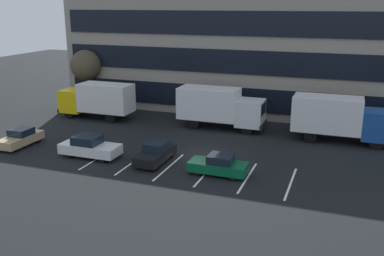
{
  "coord_description": "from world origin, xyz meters",
  "views": [
    {
      "loc": [
        9.9,
        -29.12,
        11.05
      ],
      "look_at": [
        -1.6,
        2.22,
        1.4
      ],
      "focal_mm": 40.65,
      "sensor_mm": 36.0,
      "label": 1
    }
  ],
  "objects_px": {
    "sedan_forest": "(218,165)",
    "box_truck_yellow": "(98,99)",
    "bare_tree": "(86,66)",
    "sedan_white": "(90,147)",
    "sedan_black": "(156,153)",
    "sedan_tan": "(21,138)",
    "box_truck_white": "(219,106)",
    "box_truck_blue": "(340,117)"
  },
  "relations": [
    {
      "from": "box_truck_blue",
      "to": "bare_tree",
      "type": "xyz_separation_m",
      "value": [
        -26.42,
        3.75,
        2.45
      ]
    },
    {
      "from": "sedan_forest",
      "to": "box_truck_yellow",
      "type": "bearing_deg",
      "value": 147.05
    },
    {
      "from": "box_truck_yellow",
      "to": "bare_tree",
      "type": "xyz_separation_m",
      "value": [
        -3.8,
        4.03,
        2.56
      ]
    },
    {
      "from": "box_truck_white",
      "to": "sedan_black",
      "type": "relative_size",
      "value": 1.94
    },
    {
      "from": "box_truck_white",
      "to": "box_truck_blue",
      "type": "bearing_deg",
      "value": -2.6
    },
    {
      "from": "box_truck_white",
      "to": "sedan_forest",
      "type": "bearing_deg",
      "value": -73.49
    },
    {
      "from": "box_truck_blue",
      "to": "sedan_white",
      "type": "bearing_deg",
      "value": -149.29
    },
    {
      "from": "box_truck_white",
      "to": "bare_tree",
      "type": "distance_m",
      "value": 16.57
    },
    {
      "from": "bare_tree",
      "to": "sedan_forest",
      "type": "bearing_deg",
      "value": -36.12
    },
    {
      "from": "sedan_white",
      "to": "sedan_black",
      "type": "relative_size",
      "value": 1.1
    },
    {
      "from": "box_truck_yellow",
      "to": "box_truck_white",
      "type": "xyz_separation_m",
      "value": [
        12.25,
        0.75,
        0.09
      ]
    },
    {
      "from": "box_truck_white",
      "to": "sedan_black",
      "type": "xyz_separation_m",
      "value": [
        -1.73,
        -10.05,
        -1.37
      ]
    },
    {
      "from": "box_truck_blue",
      "to": "sedan_black",
      "type": "xyz_separation_m",
      "value": [
        -12.11,
        -9.58,
        -1.39
      ]
    },
    {
      "from": "box_truck_yellow",
      "to": "sedan_tan",
      "type": "distance_m",
      "value": 9.81
    },
    {
      "from": "sedan_tan",
      "to": "box_truck_white",
      "type": "bearing_deg",
      "value": 37.75
    },
    {
      "from": "sedan_black",
      "to": "bare_tree",
      "type": "xyz_separation_m",
      "value": [
        -14.32,
        13.34,
        3.84
      ]
    },
    {
      "from": "box_truck_blue",
      "to": "box_truck_white",
      "type": "bearing_deg",
      "value": 177.4
    },
    {
      "from": "sedan_black",
      "to": "sedan_white",
      "type": "bearing_deg",
      "value": -172.96
    },
    {
      "from": "box_truck_blue",
      "to": "box_truck_yellow",
      "type": "bearing_deg",
      "value": -179.3
    },
    {
      "from": "sedan_tan",
      "to": "box_truck_yellow",
      "type": "bearing_deg",
      "value": 83.05
    },
    {
      "from": "sedan_black",
      "to": "sedan_forest",
      "type": "bearing_deg",
      "value": -8.12
    },
    {
      "from": "box_truck_yellow",
      "to": "box_truck_blue",
      "type": "bearing_deg",
      "value": 0.7
    },
    {
      "from": "sedan_forest",
      "to": "sedan_white",
      "type": "relative_size",
      "value": 0.87
    },
    {
      "from": "box_truck_yellow",
      "to": "bare_tree",
      "type": "height_order",
      "value": "bare_tree"
    },
    {
      "from": "box_truck_white",
      "to": "bare_tree",
      "type": "relative_size",
      "value": 1.27
    },
    {
      "from": "sedan_tan",
      "to": "sedan_white",
      "type": "xyz_separation_m",
      "value": [
        6.61,
        -0.28,
        0.09
      ]
    },
    {
      "from": "box_truck_yellow",
      "to": "box_truck_white",
      "type": "relative_size",
      "value": 0.95
    },
    {
      "from": "box_truck_white",
      "to": "sedan_tan",
      "type": "relative_size",
      "value": 2.02
    },
    {
      "from": "sedan_white",
      "to": "sedan_black",
      "type": "height_order",
      "value": "sedan_white"
    },
    {
      "from": "sedan_tan",
      "to": "bare_tree",
      "type": "xyz_separation_m",
      "value": [
        -2.62,
        13.68,
        3.87
      ]
    },
    {
      "from": "box_truck_yellow",
      "to": "box_truck_white",
      "type": "distance_m",
      "value": 12.28
    },
    {
      "from": "box_truck_yellow",
      "to": "sedan_white",
      "type": "bearing_deg",
      "value": -61.31
    },
    {
      "from": "sedan_forest",
      "to": "sedan_black",
      "type": "relative_size",
      "value": 0.96
    },
    {
      "from": "sedan_tan",
      "to": "bare_tree",
      "type": "bearing_deg",
      "value": 100.84
    },
    {
      "from": "sedan_white",
      "to": "sedan_black",
      "type": "distance_m",
      "value": 5.12
    },
    {
      "from": "box_truck_yellow",
      "to": "sedan_forest",
      "type": "height_order",
      "value": "box_truck_yellow"
    },
    {
      "from": "sedan_tan",
      "to": "sedan_black",
      "type": "relative_size",
      "value": 0.96
    },
    {
      "from": "box_truck_white",
      "to": "sedan_forest",
      "type": "height_order",
      "value": "box_truck_white"
    },
    {
      "from": "sedan_forest",
      "to": "bare_tree",
      "type": "xyz_separation_m",
      "value": [
        -19.24,
        14.04,
        3.87
      ]
    },
    {
      "from": "box_truck_yellow",
      "to": "sedan_white",
      "type": "distance_m",
      "value": 11.39
    },
    {
      "from": "box_truck_yellow",
      "to": "sedan_forest",
      "type": "bearing_deg",
      "value": -32.95
    },
    {
      "from": "box_truck_white",
      "to": "sedan_white",
      "type": "relative_size",
      "value": 1.77
    }
  ]
}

